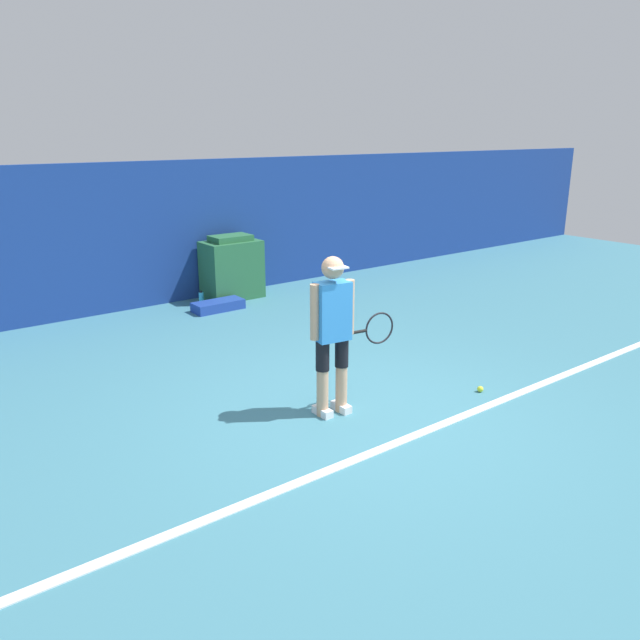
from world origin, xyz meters
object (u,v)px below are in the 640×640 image
Objects in this scene: tennis_ball at (480,389)px; equipment_bag at (218,306)px; tennis_player at (334,329)px; water_bottle at (201,299)px; covered_chair at (232,268)px.

equipment_bag is at bearing 98.78° from tennis_ball.
tennis_player is 1.93m from tennis_ball.
tennis_player reaches higher than water_bottle.
equipment_bag is (-0.72, 4.68, 0.04)m from tennis_ball.
tennis_player reaches higher than tennis_ball.
tennis_player reaches higher than equipment_bag.
tennis_ball is 5.17m from water_bottle.
tennis_player is at bearing 160.40° from tennis_ball.
tennis_player is 6.67× the size of water_bottle.
tennis_player is at bearing -100.33° from water_bottle.
tennis_player is 4.28m from equipment_bag.
tennis_player is 2.00× the size of equipment_bag.
equipment_bag is at bearing -79.57° from water_bottle.
tennis_ball is 0.06× the size of covered_chair.
tennis_ball is at bearing -10.70° from tennis_player.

